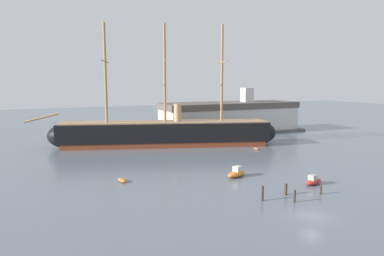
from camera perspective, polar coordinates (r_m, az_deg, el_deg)
ground_plane at (r=47.38m, az=18.73°, el=-13.29°), size 400.00×400.00×0.00m
tall_ship at (r=90.98m, az=-4.31°, el=-0.80°), size 61.86×23.92×30.60m
motorboat_foreground_right at (r=60.94m, az=18.88°, el=-8.06°), size 4.09×2.62×1.59m
motorboat_near_centre at (r=62.66m, az=7.14°, el=-7.20°), size 4.71×3.43×1.83m
dinghy_mid_left at (r=60.31m, az=-11.16°, el=-8.22°), size 1.49×2.60×0.58m
dinghy_alongside_stern at (r=87.69m, az=10.26°, el=-3.27°), size 0.92×1.98×0.46m
dinghy_far_right at (r=104.83m, az=11.17°, el=-1.47°), size 3.03×1.96×0.66m
mooring_piling_nearest at (r=51.53m, az=16.16°, el=-10.46°), size 0.29×0.29×1.72m
mooring_piling_left_pair at (r=51.03m, az=11.26°, el=-10.25°), size 0.33×0.33×2.13m
mooring_piling_right_pair at (r=56.17m, az=19.97°, el=-9.35°), size 0.32×0.32×1.29m
mooring_piling_midwater at (r=54.35m, az=14.83°, el=-9.50°), size 0.44×0.44×1.67m
dockside_warehouse_right at (r=115.28m, az=6.05°, el=1.70°), size 48.23×16.64×14.29m
seagull_in_flight at (r=63.15m, az=-0.87°, el=7.55°), size 0.50×1.33×0.14m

